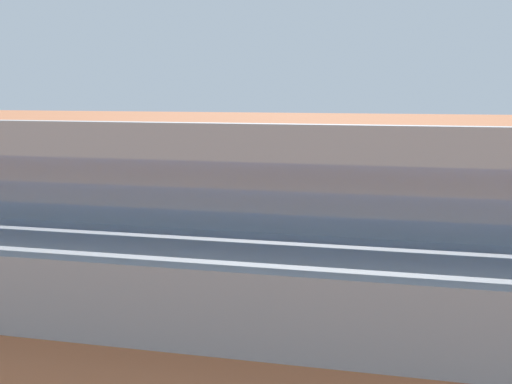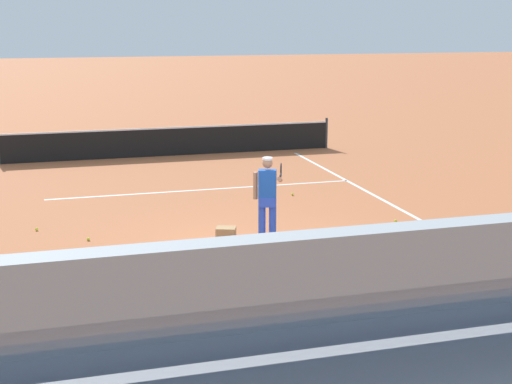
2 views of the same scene
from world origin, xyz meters
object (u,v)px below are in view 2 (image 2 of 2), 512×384
(tennis_ball_on_baseline, at_px, (296,280))
(tennis_ball_by_box, at_px, (37,229))
(tennis_ball_stray_back, at_px, (503,264))
(tennis_player, at_px, (268,197))
(tennis_net, at_px, (172,141))
(tennis_ball_toward_net, at_px, (88,239))
(tennis_ball_far_left, at_px, (292,194))
(tennis_ball_midcourt, at_px, (240,288))
(ball_box_cardboard, at_px, (226,233))
(tennis_ball_far_right, at_px, (396,221))

(tennis_ball_on_baseline, relative_size, tennis_ball_by_box, 1.00)
(tennis_ball_stray_back, relative_size, tennis_ball_on_baseline, 1.00)
(tennis_player, relative_size, tennis_net, 0.15)
(tennis_ball_toward_net, relative_size, tennis_net, 0.01)
(tennis_ball_toward_net, distance_m, tennis_ball_far_left, 5.87)
(tennis_ball_midcourt, distance_m, tennis_ball_on_baseline, 1.05)
(tennis_ball_by_box, bearing_deg, tennis_ball_midcourt, -53.76)
(tennis_ball_far_left, bearing_deg, tennis_ball_on_baseline, -108.00)
(ball_box_cardboard, xyz_separation_m, tennis_ball_on_baseline, (0.61, -2.70, -0.10))
(tennis_ball_on_baseline, height_order, tennis_ball_toward_net, same)
(tennis_ball_stray_back, xyz_separation_m, tennis_ball_far_left, (-2.00, 6.21, 0.00))
(tennis_ball_on_baseline, relative_size, tennis_ball_toward_net, 1.00)
(tennis_ball_far_right, bearing_deg, tennis_player, -172.79)
(ball_box_cardboard, bearing_deg, tennis_ball_far_right, 3.19)
(tennis_ball_midcourt, bearing_deg, tennis_ball_on_baseline, 7.07)
(tennis_player, bearing_deg, ball_box_cardboard, 168.42)
(tennis_player, relative_size, ball_box_cardboard, 4.29)
(tennis_ball_on_baseline, distance_m, tennis_ball_toward_net, 4.77)
(tennis_ball_far_right, relative_size, tennis_ball_on_baseline, 1.00)
(tennis_ball_toward_net, relative_size, tennis_ball_far_left, 1.00)
(tennis_ball_far_left, relative_size, tennis_net, 0.01)
(tennis_player, bearing_deg, tennis_ball_far_left, 63.66)
(tennis_ball_stray_back, distance_m, tennis_ball_by_box, 9.55)
(tennis_ball_far_left, bearing_deg, tennis_ball_far_right, -65.02)
(tennis_ball_on_baseline, bearing_deg, tennis_net, 90.63)
(ball_box_cardboard, height_order, tennis_ball_midcourt, ball_box_cardboard)
(tennis_player, xyz_separation_m, tennis_ball_by_box, (-4.62, 1.90, -0.86))
(tennis_ball_by_box, bearing_deg, ball_box_cardboard, -24.58)
(tennis_ball_stray_back, bearing_deg, tennis_ball_far_right, 100.53)
(ball_box_cardboard, xyz_separation_m, tennis_ball_stray_back, (4.55, -2.95, -0.10))
(ball_box_cardboard, bearing_deg, tennis_ball_on_baseline, -77.35)
(tennis_ball_midcourt, relative_size, tennis_ball_far_left, 1.00)
(tennis_ball_on_baseline, xyz_separation_m, tennis_ball_far_left, (1.94, 5.96, 0.00))
(ball_box_cardboard, xyz_separation_m, tennis_ball_far_left, (2.54, 3.26, -0.10))
(tennis_player, height_order, tennis_ball_on_baseline, tennis_player)
(tennis_player, xyz_separation_m, tennis_ball_midcourt, (-1.28, -2.66, -0.86))
(tennis_ball_far_right, height_order, tennis_ball_on_baseline, same)
(tennis_player, distance_m, tennis_net, 9.87)
(tennis_player, bearing_deg, tennis_ball_midcourt, -115.71)
(tennis_ball_far_right, bearing_deg, tennis_net, 110.22)
(tennis_ball_far_right, bearing_deg, tennis_ball_far_left, 114.98)
(tennis_player, distance_m, ball_box_cardboard, 1.15)
(tennis_ball_stray_back, relative_size, tennis_ball_toward_net, 1.00)
(tennis_ball_far_right, xyz_separation_m, tennis_ball_far_left, (-1.41, 3.04, 0.00))
(tennis_ball_far_left, relative_size, tennis_ball_by_box, 1.00)
(ball_box_cardboard, relative_size, tennis_net, 0.04)
(tennis_player, bearing_deg, tennis_ball_stray_back, -36.90)
(tennis_ball_by_box, distance_m, tennis_net, 9.03)
(tennis_ball_midcourt, relative_size, tennis_ball_toward_net, 1.00)
(tennis_ball_far_right, bearing_deg, tennis_ball_stray_back, -79.47)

